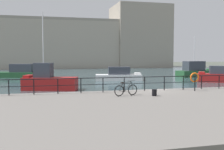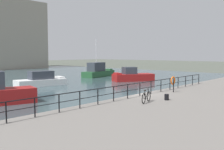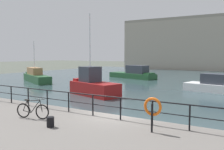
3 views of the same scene
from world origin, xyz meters
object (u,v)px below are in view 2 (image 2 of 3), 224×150
Objects in this scene: mooring_bollard at (167,97)px; moored_small_launch at (98,71)px; parked_bicycle at (146,97)px; moored_white_yacht at (41,80)px; life_ring_stand at (173,81)px; moored_green_narrowboat at (132,76)px.

moored_small_launch is at bearing 53.52° from mooring_bollard.
parked_bicycle is 1.88m from mooring_bollard.
mooring_bollard is (1.78, -0.58, -0.17)m from parked_bicycle.
life_ring_stand is (0.54, -19.14, 1.14)m from moored_white_yacht.
moored_small_launch is at bearing 58.18° from life_ring_stand.
moored_white_yacht is at bearing 5.03° from moored_green_narrowboat.
parked_bicycle is at bearing 161.81° from mooring_bollard.
mooring_bollard is at bearing -33.05° from parked_bicycle.
moored_small_launch reaches higher than mooring_bollard.
moored_small_launch is at bearing -73.88° from moored_green_narrowboat.
life_ring_stand reaches higher than parked_bicycle.
life_ring_stand is (5.73, 1.06, 0.59)m from parked_bicycle.
moored_white_yacht is at bearing 60.74° from parked_bicycle.
life_ring_stand is at bearing -77.45° from moored_white_yacht.
mooring_bollard is at bearing -157.41° from life_ring_stand.
parked_bicycle is at bearing 67.61° from moored_green_narrowboat.
moored_green_narrowboat is at bearing 48.09° from life_ring_stand.
moored_small_launch is 18.02× the size of mooring_bollard.
moored_green_narrowboat is 15.06× the size of mooring_bollard.
moored_small_launch is 4.59× the size of parked_bicycle.
moored_white_yacht is (-12.78, 5.50, -0.03)m from moored_green_narrowboat.
moored_white_yacht reaches higher than parked_bicycle.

